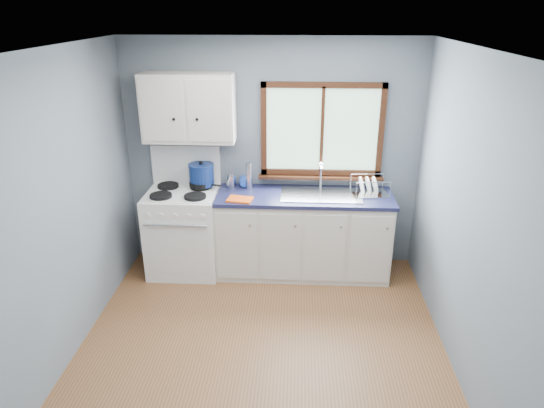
# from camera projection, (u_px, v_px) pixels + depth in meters

# --- Properties ---
(floor) EXTENTS (3.20, 3.60, 0.02)m
(floor) POSITION_uv_depth(u_px,v_px,m) (260.00, 359.00, 4.12)
(floor) COLOR brown
(floor) RESTS_ON ground
(ceiling) EXTENTS (3.20, 3.60, 0.02)m
(ceiling) POSITION_uv_depth(u_px,v_px,m) (257.00, 50.00, 3.16)
(ceiling) COLOR white
(ceiling) RESTS_ON wall_back
(wall_back) EXTENTS (3.20, 0.02, 2.50)m
(wall_back) POSITION_uv_depth(u_px,v_px,m) (272.00, 156.00, 5.31)
(wall_back) COLOR slate
(wall_back) RESTS_ON ground
(wall_left) EXTENTS (0.02, 3.60, 2.50)m
(wall_left) POSITION_uv_depth(u_px,v_px,m) (50.00, 220.00, 3.72)
(wall_left) COLOR slate
(wall_left) RESTS_ON ground
(wall_right) EXTENTS (0.02, 3.60, 2.50)m
(wall_right) POSITION_uv_depth(u_px,v_px,m) (477.00, 230.00, 3.56)
(wall_right) COLOR slate
(wall_right) RESTS_ON ground
(gas_range) EXTENTS (0.76, 0.69, 1.36)m
(gas_range) POSITION_uv_depth(u_px,v_px,m) (184.00, 229.00, 5.33)
(gas_range) COLOR white
(gas_range) RESTS_ON floor
(base_cabinets) EXTENTS (1.85, 0.60, 0.88)m
(base_cabinets) POSITION_uv_depth(u_px,v_px,m) (303.00, 238.00, 5.32)
(base_cabinets) COLOR silver
(base_cabinets) RESTS_ON floor
(countertop) EXTENTS (1.89, 0.64, 0.04)m
(countertop) POSITION_uv_depth(u_px,v_px,m) (304.00, 197.00, 5.13)
(countertop) COLOR #161838
(countertop) RESTS_ON base_cabinets
(sink) EXTENTS (0.84, 0.46, 0.44)m
(sink) POSITION_uv_depth(u_px,v_px,m) (321.00, 200.00, 5.14)
(sink) COLOR silver
(sink) RESTS_ON countertop
(window) EXTENTS (1.36, 0.10, 1.03)m
(window) POSITION_uv_depth(u_px,v_px,m) (322.00, 137.00, 5.16)
(window) COLOR #9EC6A8
(window) RESTS_ON wall_back
(upper_cabinets) EXTENTS (0.95, 0.35, 0.70)m
(upper_cabinets) POSITION_uv_depth(u_px,v_px,m) (188.00, 108.00, 4.97)
(upper_cabinets) COLOR silver
(upper_cabinets) RESTS_ON wall_back
(skillet) EXTENTS (0.38, 0.28, 0.05)m
(skillet) POSITION_uv_depth(u_px,v_px,m) (201.00, 184.00, 5.25)
(skillet) COLOR black
(skillet) RESTS_ON gas_range
(stockpot) EXTENTS (0.34, 0.34, 0.27)m
(stockpot) POSITION_uv_depth(u_px,v_px,m) (202.00, 174.00, 5.24)
(stockpot) COLOR navy
(stockpot) RESTS_ON gas_range
(utensil_crock) EXTENTS (0.13, 0.13, 0.33)m
(utensil_crock) POSITION_uv_depth(u_px,v_px,m) (231.00, 181.00, 5.32)
(utensil_crock) COLOR silver
(utensil_crock) RESTS_ON countertop
(thermos) EXTENTS (0.07, 0.07, 0.29)m
(thermos) POSITION_uv_depth(u_px,v_px,m) (249.00, 176.00, 5.24)
(thermos) COLOR silver
(thermos) RESTS_ON countertop
(soap_bottle) EXTENTS (0.13, 0.13, 0.27)m
(soap_bottle) POSITION_uv_depth(u_px,v_px,m) (244.00, 176.00, 5.25)
(soap_bottle) COLOR blue
(soap_bottle) RESTS_ON countertop
(dish_towel) EXTENTS (0.28, 0.22, 0.02)m
(dish_towel) POSITION_uv_depth(u_px,v_px,m) (240.00, 199.00, 4.98)
(dish_towel) COLOR #ED5315
(dish_towel) RESTS_ON countertop
(dish_rack) EXTENTS (0.41, 0.33, 0.19)m
(dish_rack) POSITION_uv_depth(u_px,v_px,m) (369.00, 190.00, 5.12)
(dish_rack) COLOR silver
(dish_rack) RESTS_ON countertop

